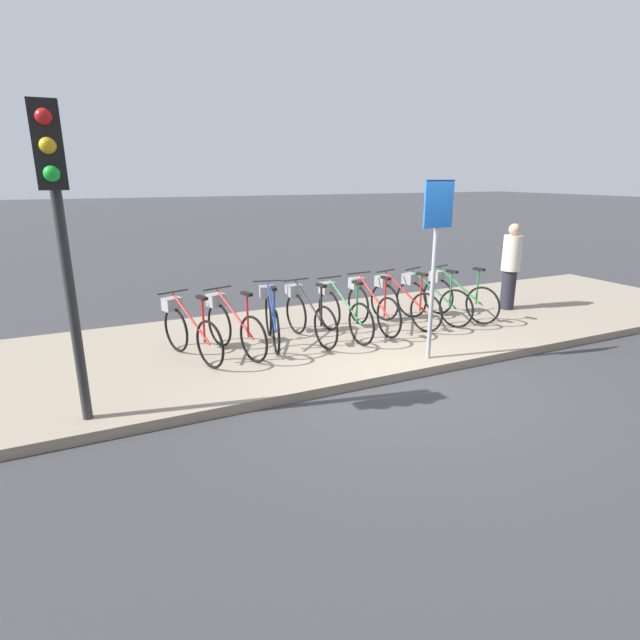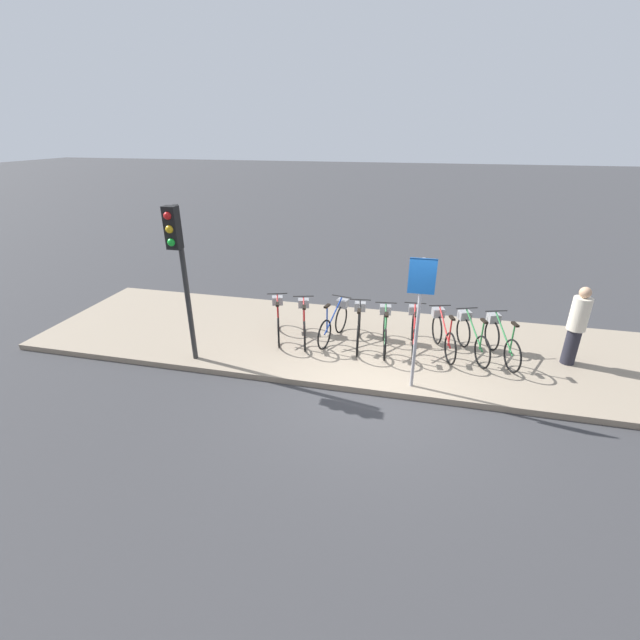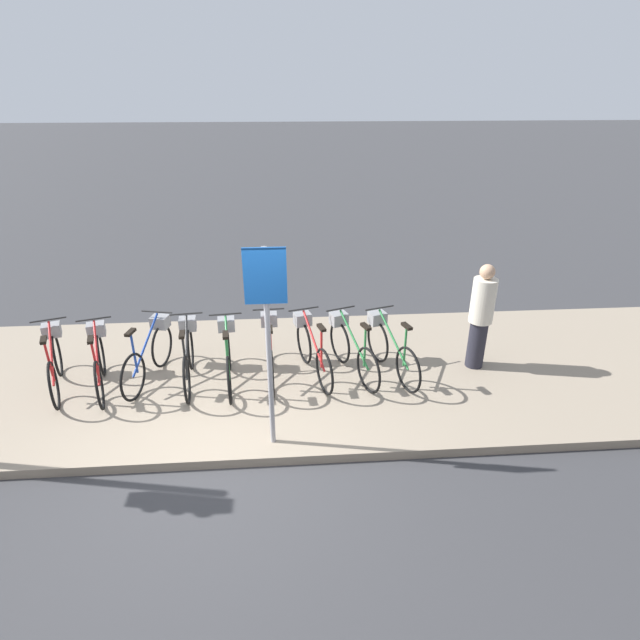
{
  "view_description": "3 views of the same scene",
  "coord_description": "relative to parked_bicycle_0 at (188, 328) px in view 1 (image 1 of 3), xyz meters",
  "views": [
    {
      "loc": [
        -3.51,
        -4.98,
        2.57
      ],
      "look_at": [
        -0.63,
        1.16,
        0.6
      ],
      "focal_mm": 28.0,
      "sensor_mm": 36.0,
      "label": 1
    },
    {
      "loc": [
        0.52,
        -6.54,
        4.4
      ],
      "look_at": [
        -1.17,
        0.71,
        1.07
      ],
      "focal_mm": 24.0,
      "sensor_mm": 36.0,
      "label": 2
    },
    {
      "loc": [
        0.84,
        -4.49,
        3.96
      ],
      "look_at": [
        1.27,
        1.43,
        1.17
      ],
      "focal_mm": 28.0,
      "sensor_mm": 36.0,
      "label": 3
    }
  ],
  "objects": [
    {
      "name": "ground_plane",
      "position": [
        2.37,
        -1.73,
        -0.55
      ],
      "size": [
        120.0,
        120.0,
        0.0
      ],
      "primitive_type": "plane",
      "color": "#38383A"
    },
    {
      "name": "sidewalk",
      "position": [
        2.37,
        0.16,
        -0.49
      ],
      "size": [
        15.49,
        3.77,
        0.12
      ],
      "color": "gray",
      "rests_on": "ground_plane"
    },
    {
      "name": "parked_bicycle_0",
      "position": [
        0.0,
        0.0,
        0.0
      ],
      "size": [
        0.63,
        1.48,
        0.95
      ],
      "color": "black",
      "rests_on": "sidewalk"
    },
    {
      "name": "parked_bicycle_1",
      "position": [
        0.61,
        -0.03,
        0.0
      ],
      "size": [
        0.58,
        1.5,
        0.95
      ],
      "color": "black",
      "rests_on": "sidewalk"
    },
    {
      "name": "parked_bicycle_2",
      "position": [
        1.26,
        0.15,
        0.0
      ],
      "size": [
        0.51,
        1.52,
        0.95
      ],
      "color": "black",
      "rests_on": "sidewalk"
    },
    {
      "name": "parked_bicycle_3",
      "position": [
        1.81,
        0.05,
        0.0
      ],
      "size": [
        0.46,
        1.54,
        0.95
      ],
      "color": "black",
      "rests_on": "sidewalk"
    },
    {
      "name": "parked_bicycle_4",
      "position": [
        2.37,
        -0.01,
        0.0
      ],
      "size": [
        0.46,
        1.55,
        0.95
      ],
      "color": "black",
      "rests_on": "sidewalk"
    },
    {
      "name": "parked_bicycle_5",
      "position": [
        2.97,
        0.12,
        0.0
      ],
      "size": [
        0.46,
        1.55,
        0.95
      ],
      "color": "black",
      "rests_on": "sidewalk"
    },
    {
      "name": "parked_bicycle_6",
      "position": [
        3.55,
        0.1,
        0.0
      ],
      "size": [
        0.57,
        1.5,
        0.95
      ],
      "color": "black",
      "rests_on": "sidewalk"
    },
    {
      "name": "parked_bicycle_7",
      "position": [
        4.12,
        0.08,
        0.0
      ],
      "size": [
        0.65,
        1.47,
        0.95
      ],
      "color": "black",
      "rests_on": "sidewalk"
    },
    {
      "name": "parked_bicycle_8",
      "position": [
        4.68,
        0.06,
        0.0
      ],
      "size": [
        0.6,
        1.49,
        0.95
      ],
      "color": "black",
      "rests_on": "sidewalk"
    },
    {
      "name": "pedestrian",
      "position": [
        6.01,
        0.13,
        0.41
      ],
      "size": [
        0.34,
        0.34,
        1.61
      ],
      "color": "#23232D",
      "rests_on": "sidewalk"
    },
    {
      "name": "traffic_light",
      "position": [
        -1.33,
        -1.5,
        1.8
      ],
      "size": [
        0.24,
        0.4,
        3.08
      ],
      "color": "#2D2D2D",
      "rests_on": "sidewalk"
    },
    {
      "name": "sign_post",
      "position": [
        3.01,
        -1.44,
        1.2
      ],
      "size": [
        0.44,
        0.07,
        2.4
      ],
      "color": "#99999E",
      "rests_on": "sidewalk"
    }
  ]
}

